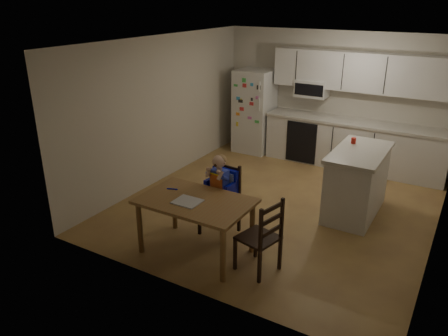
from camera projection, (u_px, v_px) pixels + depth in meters
room at (295, 121)px, 6.86m from camera, size 4.52×5.01×2.51m
refrigerator at (254, 111)px, 9.08m from camera, size 0.72×0.70×1.70m
kitchen_run at (354, 122)px, 8.17m from camera, size 3.37×0.62×2.15m
kitchen_island at (357, 182)px, 6.49m from camera, size 0.71×1.36×1.00m
red_cup at (354, 141)px, 6.60m from camera, size 0.07×0.07×0.09m
dining_table at (195, 207)px, 5.43m from camera, size 1.38×0.89×0.74m
napkin at (187, 202)px, 5.33m from camera, size 0.32×0.28×0.01m
toddler_spoon at (171, 189)px, 5.68m from camera, size 0.12×0.06×0.02m
chair_booster at (221, 186)px, 5.90m from camera, size 0.47×0.47×1.15m
chair_side at (265, 233)px, 5.04m from camera, size 0.51×0.51×0.95m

